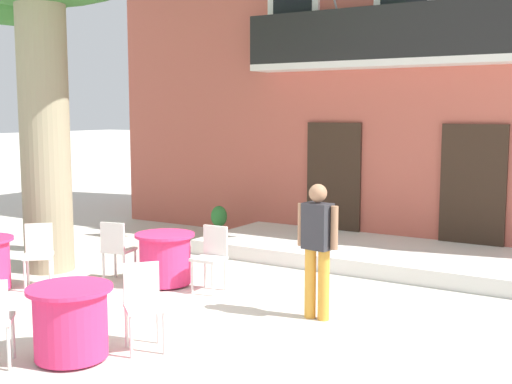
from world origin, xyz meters
The scene contains 12 objects.
ground_plane centered at (0.00, 0.00, 0.00)m, with size 120.00×120.00×0.00m, color beige.
building_facade centered at (0.76, 6.99, 3.75)m, with size 13.00×5.09×7.50m.
entrance_step_platform centered at (0.76, 3.85, 0.12)m, with size 6.01×2.31×0.25m, color silver.
cafe_chair_near_tree_1 centered at (-2.76, -0.21, 0.53)m, with size 0.57×0.57×0.91m.
cafe_table_middle centered at (-0.25, -1.92, 0.39)m, with size 0.86×0.86×0.76m.
cafe_chair_middle_1 centered at (0.16, -1.29, 0.53)m, with size 0.56×0.56×0.91m.
cafe_table_front centered at (-1.29, 0.82, 0.39)m, with size 0.86×0.86×0.76m.
cafe_chair_front_0 centered at (-2.00, 0.57, 0.53)m, with size 0.48×0.48×0.91m.
cafe_chair_front_1 centered at (-0.54, 0.94, 0.53)m, with size 0.42×0.42×0.91m.
ground_planter_left centered at (-2.60, 4.07, 0.37)m, with size 0.32×0.32×0.66m.
pedestrian_near_entrance centered at (-4.29, 1.58, 0.95)m, with size 0.53×0.40×1.68m.
pedestrian_mid_plaza centered at (1.28, 0.58, 0.94)m, with size 0.53×0.27×1.65m.
Camera 1 is at (4.71, -6.39, 2.51)m, focal length 45.87 mm.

